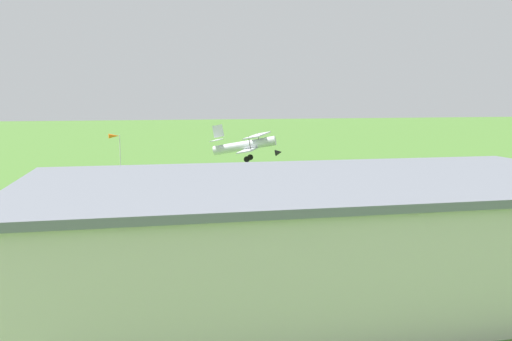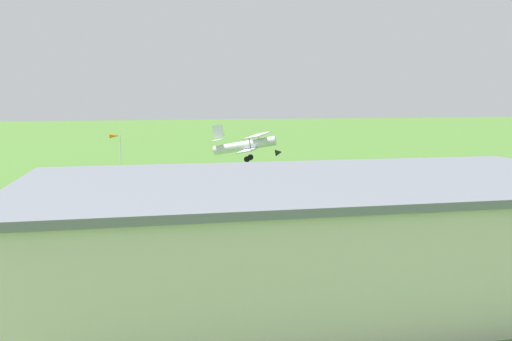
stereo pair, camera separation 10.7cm
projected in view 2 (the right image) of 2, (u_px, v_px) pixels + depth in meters
name	position (u px, v px, depth m)	size (l,w,h in m)	color
ground_plane	(249.00, 188.00, 57.72)	(400.00, 400.00, 0.00)	#47752D
hangar	(323.00, 235.00, 26.36)	(29.98, 15.01, 5.88)	beige
biplane	(248.00, 145.00, 55.98)	(7.64, 8.56, 3.94)	silver
car_blue	(79.00, 230.00, 35.91)	(2.53, 4.64, 1.62)	#23389E
person_by_parked_cars	(123.00, 213.00, 41.11)	(0.39, 0.39, 1.75)	orange
person_walking_on_apron	(154.00, 218.00, 39.30)	(0.53, 0.53, 1.71)	#33723F
windsock	(115.00, 139.00, 67.08)	(1.45, 0.81, 5.38)	silver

